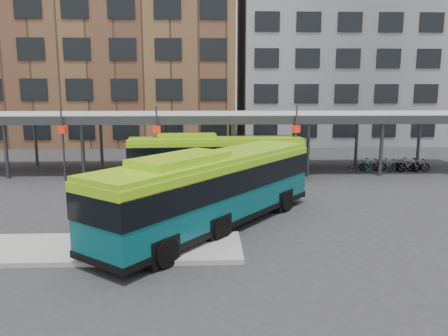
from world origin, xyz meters
TOP-DOWN VIEW (x-y plane):
  - ground at (0.00, 0.00)m, footprint 120.00×120.00m
  - boarding_island at (-5.50, -3.00)m, footprint 14.00×3.00m
  - canopy at (-0.06, 12.87)m, footprint 40.00×6.53m
  - building_brick at (-10.00, 32.00)m, footprint 26.00×14.00m
  - building_grey at (16.00, 32.00)m, footprint 24.00×14.00m
  - bus_front at (0.49, -0.51)m, footprint 9.63×11.33m
  - bus_rear at (0.72, 9.35)m, footprint 11.20×3.15m
  - pedestrian at (-4.38, -2.85)m, footprint 0.52×0.71m
  - bike_rack at (13.48, 12.02)m, footprint 6.10×1.36m

SIDE VIEW (x-z plane):
  - ground at x=0.00m, z-range 0.00..0.00m
  - boarding_island at x=-5.50m, z-range 0.00..0.18m
  - bike_rack at x=13.48m, z-range -0.06..0.99m
  - pedestrian at x=-4.38m, z-range 0.19..1.99m
  - bus_rear at x=0.72m, z-range 0.06..3.11m
  - bus_front at x=0.49m, z-range 0.07..3.47m
  - canopy at x=-0.06m, z-range 1.51..6.31m
  - building_grey at x=16.00m, z-range 0.00..20.00m
  - building_brick at x=-10.00m, z-range 0.00..22.00m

